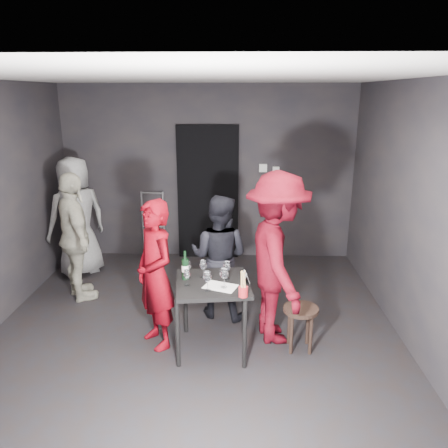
{
  "coord_description": "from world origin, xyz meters",
  "views": [
    {
      "loc": [
        0.47,
        -4.23,
        2.55
      ],
      "look_at": [
        0.32,
        0.25,
        1.2
      ],
      "focal_mm": 35.0,
      "sensor_mm": 36.0,
      "label": 1
    }
  ],
  "objects_px": {
    "hand_truck": "(154,247)",
    "stool": "(301,316)",
    "breadstick_cup": "(243,284)",
    "server_red": "(155,272)",
    "man_maroon": "(278,241)",
    "wine_bottle": "(185,268)",
    "bystander_cream": "(75,231)",
    "woman_black": "(219,258)",
    "tasting_table": "(213,291)",
    "bystander_grey": "(76,208)"
  },
  "relations": [
    {
      "from": "hand_truck",
      "to": "server_red",
      "type": "height_order",
      "value": "server_red"
    },
    {
      "from": "breadstick_cup",
      "to": "woman_black",
      "type": "bearing_deg",
      "value": 104.22
    },
    {
      "from": "tasting_table",
      "to": "bystander_cream",
      "type": "distance_m",
      "value": 2.13
    },
    {
      "from": "wine_bottle",
      "to": "bystander_grey",
      "type": "bearing_deg",
      "value": 133.74
    },
    {
      "from": "stool",
      "to": "bystander_grey",
      "type": "height_order",
      "value": "bystander_grey"
    },
    {
      "from": "server_red",
      "to": "bystander_grey",
      "type": "xyz_separation_m",
      "value": [
        -1.46,
        1.83,
        0.17
      ]
    },
    {
      "from": "woman_black",
      "to": "bystander_cream",
      "type": "height_order",
      "value": "bystander_cream"
    },
    {
      "from": "wine_bottle",
      "to": "breadstick_cup",
      "type": "distance_m",
      "value": 0.69
    },
    {
      "from": "man_maroon",
      "to": "bystander_grey",
      "type": "xyz_separation_m",
      "value": [
        -2.71,
        1.67,
        -0.12
      ]
    },
    {
      "from": "wine_bottle",
      "to": "breadstick_cup",
      "type": "bearing_deg",
      "value": -33.17
    },
    {
      "from": "bystander_grey",
      "to": "breadstick_cup",
      "type": "xyz_separation_m",
      "value": [
        2.35,
        -2.23,
        -0.12
      ]
    },
    {
      "from": "stool",
      "to": "server_red",
      "type": "distance_m",
      "value": 1.55
    },
    {
      "from": "tasting_table",
      "to": "bystander_grey",
      "type": "distance_m",
      "value": 2.83
    },
    {
      "from": "man_maroon",
      "to": "breadstick_cup",
      "type": "height_order",
      "value": "man_maroon"
    },
    {
      "from": "server_red",
      "to": "man_maroon",
      "type": "distance_m",
      "value": 1.29
    },
    {
      "from": "tasting_table",
      "to": "breadstick_cup",
      "type": "height_order",
      "value": "breadstick_cup"
    },
    {
      "from": "bystander_cream",
      "to": "wine_bottle",
      "type": "relative_size",
      "value": 6.01
    },
    {
      "from": "stool",
      "to": "bystander_cream",
      "type": "bearing_deg",
      "value": 157.66
    },
    {
      "from": "stool",
      "to": "woman_black",
      "type": "height_order",
      "value": "woman_black"
    },
    {
      "from": "server_red",
      "to": "bystander_grey",
      "type": "height_order",
      "value": "bystander_grey"
    },
    {
      "from": "hand_truck",
      "to": "tasting_table",
      "type": "bearing_deg",
      "value": -58.47
    },
    {
      "from": "tasting_table",
      "to": "server_red",
      "type": "xyz_separation_m",
      "value": [
        -0.59,
        0.09,
        0.16
      ]
    },
    {
      "from": "breadstick_cup",
      "to": "server_red",
      "type": "bearing_deg",
      "value": 155.97
    },
    {
      "from": "bystander_grey",
      "to": "breadstick_cup",
      "type": "bearing_deg",
      "value": 94.45
    },
    {
      "from": "hand_truck",
      "to": "bystander_grey",
      "type": "relative_size",
      "value": 0.56
    },
    {
      "from": "tasting_table",
      "to": "breadstick_cup",
      "type": "relative_size",
      "value": 2.79
    },
    {
      "from": "woman_black",
      "to": "tasting_table",
      "type": "bearing_deg",
      "value": 104.79
    },
    {
      "from": "stool",
      "to": "man_maroon",
      "type": "xyz_separation_m",
      "value": [
        -0.24,
        0.23,
        0.73
      ]
    },
    {
      "from": "server_red",
      "to": "stool",
      "type": "bearing_deg",
      "value": 50.5
    },
    {
      "from": "hand_truck",
      "to": "bystander_cream",
      "type": "bearing_deg",
      "value": -109.23
    },
    {
      "from": "hand_truck",
      "to": "wine_bottle",
      "type": "xyz_separation_m",
      "value": [
        0.8,
        -2.42,
        0.66
      ]
    },
    {
      "from": "bystander_grey",
      "to": "breadstick_cup",
      "type": "distance_m",
      "value": 3.24
    },
    {
      "from": "hand_truck",
      "to": "stool",
      "type": "height_order",
      "value": "hand_truck"
    },
    {
      "from": "man_maroon",
      "to": "bystander_cream",
      "type": "height_order",
      "value": "man_maroon"
    },
    {
      "from": "man_maroon",
      "to": "bystander_cream",
      "type": "distance_m",
      "value": 2.6
    },
    {
      "from": "hand_truck",
      "to": "wine_bottle",
      "type": "height_order",
      "value": "hand_truck"
    },
    {
      "from": "man_maroon",
      "to": "bystander_grey",
      "type": "height_order",
      "value": "man_maroon"
    },
    {
      "from": "wine_bottle",
      "to": "hand_truck",
      "type": "bearing_deg",
      "value": 108.25
    },
    {
      "from": "tasting_table",
      "to": "man_maroon",
      "type": "height_order",
      "value": "man_maroon"
    },
    {
      "from": "hand_truck",
      "to": "wine_bottle",
      "type": "relative_size",
      "value": 3.67
    },
    {
      "from": "tasting_table",
      "to": "bystander_grey",
      "type": "bearing_deg",
      "value": 136.89
    },
    {
      "from": "server_red",
      "to": "wine_bottle",
      "type": "distance_m",
      "value": 0.31
    },
    {
      "from": "man_maroon",
      "to": "woman_black",
      "type": "bearing_deg",
      "value": 41.05
    },
    {
      "from": "man_maroon",
      "to": "tasting_table",
      "type": "bearing_deg",
      "value": 100.67
    },
    {
      "from": "stool",
      "to": "breadstick_cup",
      "type": "relative_size",
      "value": 1.75
    },
    {
      "from": "bystander_cream",
      "to": "breadstick_cup",
      "type": "bearing_deg",
      "value": -158.33
    },
    {
      "from": "hand_truck",
      "to": "tasting_table",
      "type": "relative_size",
      "value": 1.47
    },
    {
      "from": "tasting_table",
      "to": "woman_black",
      "type": "bearing_deg",
      "value": 87.63
    },
    {
      "from": "stool",
      "to": "woman_black",
      "type": "bearing_deg",
      "value": 139.93
    },
    {
      "from": "stool",
      "to": "server_red",
      "type": "xyz_separation_m",
      "value": [
        -1.48,
        0.06,
        0.44
      ]
    }
  ]
}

